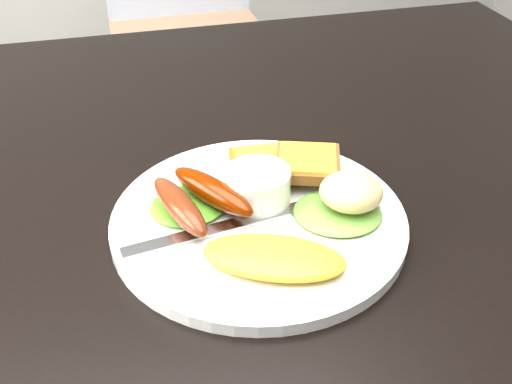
% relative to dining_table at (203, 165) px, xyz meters
% --- Properties ---
extents(dining_table, '(1.20, 0.80, 0.04)m').
position_rel_dining_table_xyz_m(dining_table, '(0.00, 0.00, 0.00)').
color(dining_table, black).
rests_on(dining_table, ground).
extents(dining_chair, '(0.45, 0.45, 0.05)m').
position_rel_dining_table_xyz_m(dining_chair, '(0.15, 1.09, -0.28)').
color(dining_chair, tan).
rests_on(dining_chair, ground).
extents(person, '(0.52, 0.41, 1.28)m').
position_rel_dining_table_xyz_m(person, '(0.19, 0.54, -0.09)').
color(person, navy).
rests_on(person, ground).
extents(plate, '(0.28, 0.28, 0.01)m').
position_rel_dining_table_xyz_m(plate, '(0.03, -0.15, 0.03)').
color(plate, white).
rests_on(plate, dining_table).
extents(lettuce_left, '(0.09, 0.09, 0.01)m').
position_rel_dining_table_xyz_m(lettuce_left, '(-0.04, -0.12, 0.04)').
color(lettuce_left, '#308A19').
rests_on(lettuce_left, plate).
extents(lettuce_right, '(0.10, 0.10, 0.01)m').
position_rel_dining_table_xyz_m(lettuce_right, '(0.10, -0.17, 0.04)').
color(lettuce_right, '#4D8F29').
rests_on(lettuce_right, plate).
extents(omelette, '(0.14, 0.10, 0.02)m').
position_rel_dining_table_xyz_m(omelette, '(0.02, -0.22, 0.04)').
color(omelette, '#F5A536').
rests_on(omelette, plate).
extents(sausage_a, '(0.05, 0.10, 0.02)m').
position_rel_dining_table_xyz_m(sausage_a, '(-0.05, -0.14, 0.05)').
color(sausage_a, '#622709').
rests_on(sausage_a, lettuce_left).
extents(sausage_b, '(0.08, 0.10, 0.03)m').
position_rel_dining_table_xyz_m(sausage_b, '(-0.01, -0.13, 0.05)').
color(sausage_b, '#631600').
rests_on(sausage_b, lettuce_left).
extents(ramekin, '(0.07, 0.07, 0.04)m').
position_rel_dining_table_xyz_m(ramekin, '(0.03, -0.13, 0.05)').
color(ramekin, white).
rests_on(ramekin, plate).
extents(toast_a, '(0.07, 0.07, 0.01)m').
position_rel_dining_table_xyz_m(toast_a, '(0.05, -0.08, 0.04)').
color(toast_a, brown).
rests_on(toast_a, plate).
extents(toast_b, '(0.08, 0.08, 0.01)m').
position_rel_dining_table_xyz_m(toast_b, '(0.09, -0.10, 0.05)').
color(toast_b, brown).
rests_on(toast_b, toast_a).
extents(potato_salad, '(0.07, 0.07, 0.03)m').
position_rel_dining_table_xyz_m(potato_salad, '(0.11, -0.17, 0.06)').
color(potato_salad, beige).
rests_on(potato_salad, lettuce_right).
extents(fork, '(0.18, 0.04, 0.00)m').
position_rel_dining_table_xyz_m(fork, '(-0.01, -0.16, 0.03)').
color(fork, '#ADAFB7').
rests_on(fork, plate).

